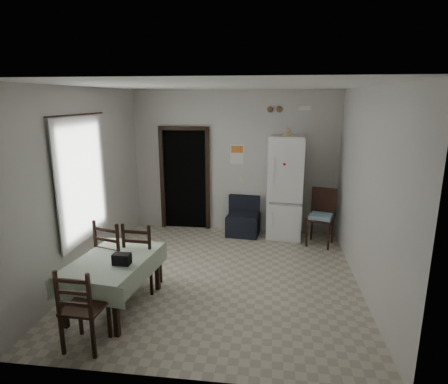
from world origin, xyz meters
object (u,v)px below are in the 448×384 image
fridge (286,187)px  corner_chair (321,218)px  dining_table (115,283)px  dining_chair_far_right (143,255)px  navy_seat (243,216)px  dining_chair_near_head (84,306)px  dining_chair_far_left (117,254)px

fridge → corner_chair: bearing=-22.9°
corner_chair → dining_table: size_ratio=0.80×
corner_chair → dining_chair_far_right: bearing=-125.8°
navy_seat → dining_table: (-1.48, -2.97, -0.04)m
fridge → dining_chair_far_right: (-2.12, -2.41, -0.50)m
dining_chair_near_head → dining_chair_far_left: bearing=-80.3°
navy_seat → corner_chair: 1.55m
fridge → dining_chair_far_left: 3.53m
dining_chair_far_left → dining_chair_far_right: (0.36, 0.07, -0.02)m
dining_table → dining_chair_near_head: 0.84m
corner_chair → dining_chair_far_right: 3.45m
corner_chair → dining_chair_near_head: (-2.97, -3.44, -0.04)m
dining_table → dining_chair_near_head: (0.01, -0.83, 0.15)m
corner_chair → dining_chair_near_head: 4.54m
navy_seat → corner_chair: bearing=-7.9°
fridge → navy_seat: 1.05m
corner_chair → dining_chair_near_head: size_ratio=1.08×
dining_table → dining_chair_near_head: bearing=-82.2°
navy_seat → dining_chair_far_right: size_ratio=0.74×
dining_chair_far_left → navy_seat: bearing=-106.3°
dining_chair_far_right → navy_seat: bearing=-114.6°
dining_chair_near_head → corner_chair: bearing=-128.3°
navy_seat → corner_chair: corner_chair is taller
dining_table → dining_chair_far_left: size_ratio=1.24×
dining_chair_far_right → dining_chair_near_head: size_ratio=1.05×
navy_seat → dining_chair_far_left: 2.98m
corner_chair → dining_table: (-2.98, -2.61, -0.19)m
fridge → navy_seat: (-0.83, 0.00, -0.63)m
corner_chair → dining_chair_far_right: (-2.78, -2.05, -0.02)m
dining_table → dining_chair_far_right: 0.62m
navy_seat → dining_chair_far_right: (-1.28, -2.41, 0.13)m
fridge → navy_seat: size_ratio=2.64×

